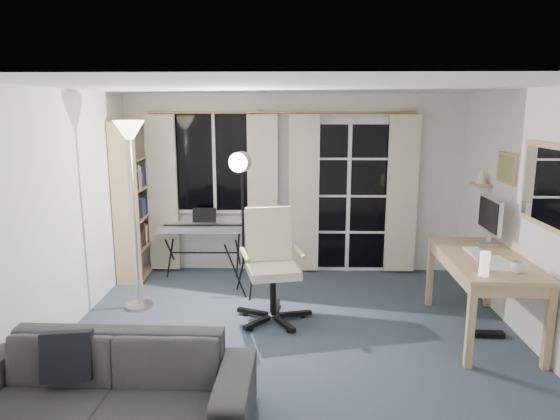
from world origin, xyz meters
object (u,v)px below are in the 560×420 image
object	(u,v)px
desk	(484,266)
monitor	(490,216)
bookshelf	(132,203)
office_chair	(270,254)
mug	(518,266)
keyboard_piano	(204,229)
torchiere_lamp	(131,159)
studio_light	(241,179)
sofa	(103,373)

from	to	relation	value
desk	monitor	distance (m)	0.63
bookshelf	monitor	xyz separation A→B (m)	(4.20, -1.27, 0.13)
office_chair	mug	world-z (taller)	office_chair
keyboard_piano	torchiere_lamp	bearing A→B (deg)	-117.71
office_chair	desk	bearing A→B (deg)	-23.26
bookshelf	office_chair	size ratio (longest dim) A/B	1.74
office_chair	studio_light	bearing A→B (deg)	111.52
bookshelf	torchiere_lamp	world-z (taller)	torchiere_lamp
desk	sofa	bearing A→B (deg)	-152.24
studio_light	keyboard_piano	bearing A→B (deg)	143.19
bookshelf	studio_light	distance (m)	1.81
office_chair	monitor	size ratio (longest dim) A/B	2.05
studio_light	mug	world-z (taller)	studio_light
bookshelf	keyboard_piano	xyz separation A→B (m)	(0.95, -0.06, -0.33)
desk	sofa	size ratio (longest dim) A/B	0.72
bookshelf	torchiere_lamp	xyz separation A→B (m)	(0.40, -1.17, 0.71)
monitor	office_chair	bearing A→B (deg)	-176.65
studio_light	monitor	bearing A→B (deg)	7.07
keyboard_piano	monitor	world-z (taller)	monitor
studio_light	sofa	xyz separation A→B (m)	(-0.71, -2.47, -1.01)
keyboard_piano	sofa	distance (m)	3.26
keyboard_piano	office_chair	size ratio (longest dim) A/B	1.00
studio_light	monitor	xyz separation A→B (m)	(2.67, -0.43, -0.32)
torchiere_lamp	mug	distance (m)	3.93
desk	mug	bearing A→B (deg)	-77.48
bookshelf	sofa	world-z (taller)	bookshelf
monitor	sofa	distance (m)	4.01
keyboard_piano	mug	distance (m)	3.83
bookshelf	mug	xyz separation A→B (m)	(4.11, -2.22, -0.11)
sofa	keyboard_piano	bearing A→B (deg)	88.60
torchiere_lamp	studio_light	distance (m)	1.21
monitor	mug	xyz separation A→B (m)	(-0.10, -0.95, -0.24)
torchiere_lamp	keyboard_piano	bearing A→B (deg)	63.67
desk	sofa	world-z (taller)	sofa
office_chair	desk	size ratio (longest dim) A/B	0.78
office_chair	mug	size ratio (longest dim) A/B	9.02
office_chair	desk	xyz separation A→B (m)	(2.11, -0.36, 0.00)
desk	studio_light	bearing A→B (deg)	161.63
desk	sofa	xyz separation A→B (m)	(-3.18, -1.59, -0.29)
torchiere_lamp	desk	bearing A→B (deg)	-8.56
bookshelf	desk	size ratio (longest dim) A/B	1.36
office_chair	mug	bearing A→B (deg)	-34.83
mug	keyboard_piano	bearing A→B (deg)	145.67
studio_light	office_chair	xyz separation A→B (m)	(0.36, -0.51, -0.72)
office_chair	mug	distance (m)	2.38
bookshelf	sofa	xyz separation A→B (m)	(0.82, -3.31, -0.57)
bookshelf	desk	bearing A→B (deg)	-25.50
studio_light	office_chair	distance (m)	0.96
keyboard_piano	desk	size ratio (longest dim) A/B	0.78
desk	office_chair	bearing A→B (deg)	171.42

